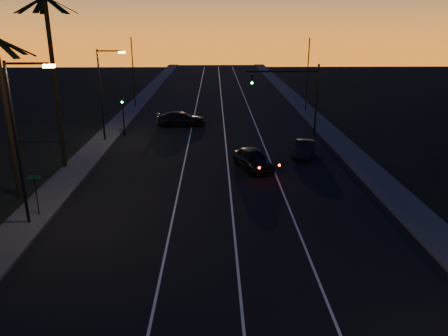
{
  "coord_description": "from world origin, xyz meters",
  "views": [
    {
      "loc": [
        -0.52,
        -2.5,
        10.83
      ],
      "look_at": [
        0.03,
        22.57,
        2.4
      ],
      "focal_mm": 35.0,
      "sensor_mm": 36.0,
      "label": 1
    }
  ],
  "objects_px": {
    "signal_mast": "(293,87)",
    "lead_car": "(253,159)",
    "right_car": "(304,149)",
    "cross_car": "(181,119)"
  },
  "relations": [
    {
      "from": "signal_mast",
      "to": "lead_car",
      "type": "distance_m",
      "value": 12.21
    },
    {
      "from": "signal_mast",
      "to": "right_car",
      "type": "height_order",
      "value": "signal_mast"
    },
    {
      "from": "lead_car",
      "to": "right_car",
      "type": "xyz_separation_m",
      "value": [
        4.56,
        3.19,
        -0.13
      ]
    },
    {
      "from": "right_car",
      "to": "cross_car",
      "type": "distance_m",
      "value": 16.1
    },
    {
      "from": "signal_mast",
      "to": "right_car",
      "type": "relative_size",
      "value": 1.66
    },
    {
      "from": "signal_mast",
      "to": "lead_car",
      "type": "xyz_separation_m",
      "value": [
        -4.73,
        -10.53,
        -3.98
      ]
    },
    {
      "from": "lead_car",
      "to": "right_car",
      "type": "distance_m",
      "value": 5.56
    },
    {
      "from": "signal_mast",
      "to": "cross_car",
      "type": "distance_m",
      "value": 12.73
    },
    {
      "from": "lead_car",
      "to": "cross_car",
      "type": "relative_size",
      "value": 0.99
    },
    {
      "from": "signal_mast",
      "to": "cross_car",
      "type": "relative_size",
      "value": 1.28
    }
  ]
}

